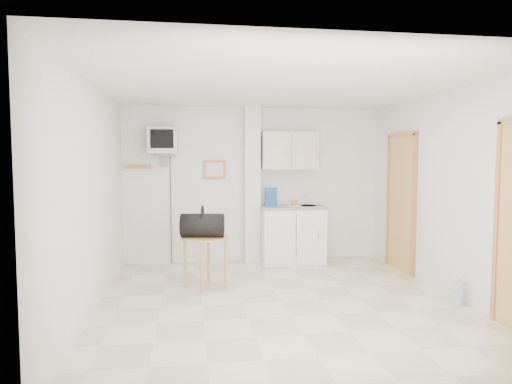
{
  "coord_description": "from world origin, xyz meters",
  "views": [
    {
      "loc": [
        -1.08,
        -5.13,
        1.68
      ],
      "look_at": [
        -0.22,
        0.6,
        1.25
      ],
      "focal_mm": 32.0,
      "sensor_mm": 36.0,
      "label": 1
    }
  ],
  "objects": [
    {
      "name": "round_table",
      "position": [
        -0.87,
        0.68,
        0.58
      ],
      "size": [
        0.61,
        0.61,
        0.68
      ],
      "rotation": [
        0.0,
        0.0,
        -0.21
      ],
      "color": "#AF8244",
      "rests_on": "ground"
    },
    {
      "name": "ground",
      "position": [
        0.0,
        0.0,
        0.0
      ],
      "size": [
        4.5,
        4.5,
        0.0
      ],
      "primitive_type": "plane",
      "color": "beige",
      "rests_on": "ground"
    },
    {
      "name": "room_envelope",
      "position": [
        0.24,
        0.09,
        1.54
      ],
      "size": [
        4.24,
        4.54,
        2.55
      ],
      "color": "white",
      "rests_on": "ground"
    },
    {
      "name": "water_bottle",
      "position": [
        1.98,
        -0.43,
        0.14
      ],
      "size": [
        0.1,
        0.1,
        0.31
      ],
      "color": "#9FBDD4",
      "rests_on": "ground"
    },
    {
      "name": "duffel_bag",
      "position": [
        -0.9,
        0.66,
        0.83
      ],
      "size": [
        0.58,
        0.37,
        0.4
      ],
      "rotation": [
        0.0,
        0.0,
        -0.14
      ],
      "color": "black",
      "rests_on": "round_table"
    },
    {
      "name": "kitchenette",
      "position": [
        0.57,
        2.0,
        0.8
      ],
      "size": [
        1.03,
        0.58,
        2.1
      ],
      "color": "white",
      "rests_on": "ground"
    },
    {
      "name": "crt_television",
      "position": [
        -1.45,
        2.02,
        1.94
      ],
      "size": [
        0.44,
        0.45,
        2.15
      ],
      "color": "slate",
      "rests_on": "ground"
    }
  ]
}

